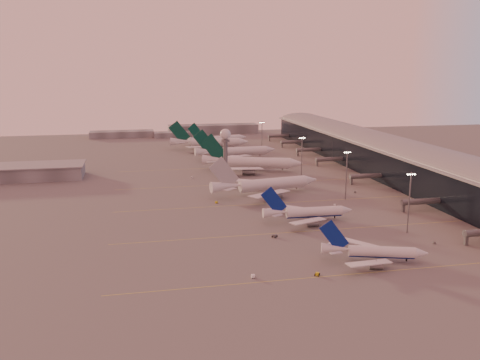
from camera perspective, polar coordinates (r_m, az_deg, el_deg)
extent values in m
plane|color=#5F5C5C|center=(195.55, 3.22, -7.02)|extent=(700.00, 700.00, 0.00)
cube|color=gold|center=(175.54, 15.91, -9.83)|extent=(180.00, 0.25, 0.02)
cube|color=gold|center=(213.77, 10.34, -5.49)|extent=(180.00, 0.25, 0.02)
cube|color=gold|center=(254.23, 6.55, -2.46)|extent=(180.00, 0.25, 0.02)
cube|color=gold|center=(296.01, 3.83, -0.27)|extent=(180.00, 0.25, 0.02)
cube|color=gold|center=(343.38, 1.59, 1.54)|extent=(180.00, 0.25, 0.02)
cube|color=black|center=(332.41, 16.45, 2.24)|extent=(36.00, 360.00, 18.00)
cylinder|color=slate|center=(331.00, 16.55, 3.77)|extent=(10.08, 360.00, 10.08)
cube|color=slate|center=(330.97, 16.55, 3.80)|extent=(40.00, 362.00, 0.80)
cube|color=slate|center=(209.82, 24.06, -6.12)|extent=(1.20, 1.20, 4.40)
cylinder|color=slate|center=(251.15, 19.90, -2.27)|extent=(22.00, 2.80, 2.80)
cube|color=slate|center=(246.68, 17.88, -2.93)|extent=(1.20, 1.20, 4.40)
cylinder|color=slate|center=(300.54, 14.16, 0.45)|extent=(22.00, 2.80, 2.80)
cube|color=slate|center=(296.82, 12.40, -0.07)|extent=(1.20, 1.20, 4.40)
cylinder|color=slate|center=(350.74, 10.20, 2.32)|extent=(22.00, 2.80, 2.80)
cube|color=slate|center=(347.55, 8.66, 1.90)|extent=(1.20, 1.20, 4.40)
cylinder|color=slate|center=(389.42, 7.90, 3.40)|extent=(22.00, 2.80, 2.80)
cube|color=slate|center=(386.56, 6.50, 3.03)|extent=(1.20, 1.20, 4.40)
cylinder|color=slate|center=(428.73, 6.02, 4.28)|extent=(22.00, 2.80, 2.80)
cube|color=slate|center=(426.13, 4.73, 3.94)|extent=(1.20, 1.20, 4.40)
cylinder|color=slate|center=(466.61, 4.52, 4.97)|extent=(22.00, 2.80, 2.80)
cube|color=slate|center=(464.22, 3.33, 4.67)|extent=(1.20, 1.20, 4.40)
cube|color=slate|center=(331.57, -24.07, 0.75)|extent=(80.00, 25.00, 8.00)
cube|color=slate|center=(330.82, -24.14, 1.46)|extent=(82.00, 27.00, 0.60)
cylinder|color=slate|center=(307.46, -1.64, 2.33)|extent=(2.60, 2.60, 22.00)
cylinder|color=slate|center=(305.64, -1.65, 4.45)|extent=(5.20, 5.20, 1.20)
sphere|color=silver|center=(305.12, -1.66, 5.17)|extent=(6.40, 6.40, 6.40)
cylinder|color=slate|center=(304.67, -1.66, 5.86)|extent=(0.16, 0.16, 2.00)
cylinder|color=slate|center=(213.87, 18.46, -2.44)|extent=(0.56, 0.56, 25.00)
cube|color=slate|center=(211.23, 18.68, 0.70)|extent=(3.60, 0.25, 0.25)
sphere|color=#FFEABF|center=(210.56, 18.32, 0.58)|extent=(0.56, 0.56, 0.56)
sphere|color=#FFEABF|center=(211.06, 18.56, 0.59)|extent=(0.56, 0.56, 0.56)
sphere|color=#FFEABF|center=(211.56, 18.79, 0.60)|extent=(0.56, 0.56, 0.56)
sphere|color=#FFEABF|center=(212.07, 19.03, 0.61)|extent=(0.56, 0.56, 0.56)
cylinder|color=slate|center=(260.20, 11.86, 0.53)|extent=(0.56, 0.56, 25.00)
cube|color=slate|center=(258.04, 11.98, 3.13)|extent=(3.60, 0.25, 0.25)
sphere|color=#FFEABF|center=(257.50, 11.66, 3.04)|extent=(0.56, 0.56, 0.56)
sphere|color=#FFEABF|center=(257.90, 11.87, 3.04)|extent=(0.56, 0.56, 0.56)
sphere|color=#FFEABF|center=(258.30, 12.07, 3.05)|extent=(0.56, 0.56, 0.56)
sphere|color=#FFEABF|center=(258.70, 12.28, 3.05)|extent=(0.56, 0.56, 0.56)
cylinder|color=slate|center=(308.77, 6.95, 2.56)|extent=(0.56, 0.56, 25.00)
cube|color=slate|center=(306.95, 7.00, 4.77)|extent=(3.60, 0.25, 0.25)
sphere|color=#FFEABF|center=(306.52, 6.74, 4.69)|extent=(0.56, 0.56, 0.56)
sphere|color=#FFEABF|center=(306.84, 6.91, 4.70)|extent=(0.56, 0.56, 0.56)
sphere|color=#FFEABF|center=(307.16, 7.09, 4.70)|extent=(0.56, 0.56, 0.56)
sphere|color=#FFEABF|center=(307.49, 7.27, 4.70)|extent=(0.56, 0.56, 0.56)
cylinder|color=slate|center=(393.54, 2.47, 4.78)|extent=(0.56, 0.56, 25.00)
cube|color=slate|center=(392.11, 2.49, 6.52)|extent=(3.60, 0.25, 0.25)
sphere|color=#FFEABF|center=(391.78, 2.27, 6.45)|extent=(0.56, 0.56, 0.56)
sphere|color=#FFEABF|center=(392.03, 2.42, 6.46)|extent=(0.56, 0.56, 0.56)
sphere|color=#FFEABF|center=(392.27, 2.56, 6.46)|extent=(0.56, 0.56, 0.56)
sphere|color=#FFEABF|center=(392.52, 2.70, 6.46)|extent=(0.56, 0.56, 0.56)
cube|color=slate|center=(501.90, -13.11, 5.04)|extent=(60.00, 18.00, 6.00)
cube|color=slate|center=(517.48, -3.04, 5.73)|extent=(90.00, 20.00, 9.00)
cube|color=slate|center=(493.41, -7.29, 5.09)|extent=(40.00, 15.00, 5.00)
cylinder|color=silver|center=(182.33, 15.61, -7.92)|extent=(22.36, 10.52, 3.79)
cylinder|color=navy|center=(182.62, 15.59, -8.17)|extent=(21.61, 9.38, 2.73)
cone|color=silver|center=(185.01, 19.71, -7.90)|extent=(5.28, 4.95, 3.79)
cone|color=silver|center=(180.21, 10.60, -7.74)|extent=(10.06, 6.51, 3.79)
cube|color=silver|center=(173.10, 14.27, -9.19)|extent=(16.52, 6.45, 1.19)
cylinder|color=slate|center=(176.17, 15.03, -9.45)|extent=(4.87, 3.68, 2.47)
cube|color=slate|center=(175.78, 15.05, -9.13)|extent=(0.36, 0.33, 1.52)
cube|color=silver|center=(190.43, 13.52, -7.13)|extent=(13.87, 14.20, 1.19)
cylinder|color=slate|center=(189.33, 14.39, -7.85)|extent=(4.87, 3.68, 2.47)
cube|color=slate|center=(188.97, 14.41, -7.55)|extent=(0.36, 0.33, 1.52)
cube|color=navy|center=(178.62, 10.51, -6.33)|extent=(10.01, 3.56, 11.31)
cube|color=silver|center=(176.15, 10.72, -8.20)|extent=(4.49, 2.20, 0.25)
cube|color=silver|center=(184.23, 10.52, -7.25)|extent=(4.22, 4.16, 0.25)
cylinder|color=black|center=(184.82, 18.18, -8.67)|extent=(0.50, 0.50, 1.00)
cylinder|color=black|center=(184.95, 14.90, -8.42)|extent=(1.20, 0.82, 1.10)
cylinder|color=black|center=(180.90, 15.10, -8.91)|extent=(1.20, 0.82, 1.10)
cylinder|color=silver|center=(223.55, 8.33, -3.69)|extent=(24.97, 5.04, 4.23)
cylinder|color=navy|center=(223.81, 8.32, -3.92)|extent=(24.44, 3.84, 3.05)
cone|color=silver|center=(228.53, 11.87, -3.47)|extent=(4.94, 4.39, 4.23)
cone|color=silver|center=(218.64, 3.93, -3.81)|extent=(10.55, 4.57, 4.23)
cube|color=silver|center=(212.45, 7.63, -4.74)|extent=(17.97, 11.65, 1.33)
cylinder|color=slate|center=(216.16, 8.19, -4.99)|extent=(4.90, 2.91, 2.75)
cube|color=slate|center=(215.81, 8.20, -4.69)|extent=(0.34, 0.29, 1.69)
cube|color=silver|center=(231.55, 6.09, -3.25)|extent=(17.66, 12.56, 1.33)
cylinder|color=slate|center=(230.65, 6.97, -3.83)|extent=(4.90, 2.91, 2.75)
cube|color=slate|center=(230.32, 6.98, -3.55)|extent=(0.34, 0.29, 1.69)
cube|color=navy|center=(217.11, 3.82, -2.49)|extent=(11.62, 0.77, 12.61)
cube|color=silver|center=(214.14, 4.25, -4.14)|extent=(5.13, 3.61, 0.28)
cube|color=silver|center=(223.10, 3.65, -3.44)|extent=(5.09, 3.84, 0.28)
cylinder|color=black|center=(227.43, 10.58, -4.25)|extent=(0.56, 0.56, 1.11)
cylinder|color=black|center=(225.98, 7.63, -4.24)|extent=(1.24, 0.60, 1.22)
cylinder|color=black|center=(221.52, 8.01, -4.60)|extent=(1.24, 0.60, 1.22)
cylinder|color=silver|center=(269.58, 3.71, -0.65)|extent=(38.00, 12.09, 5.87)
cylinder|color=silver|center=(269.88, 3.71, -0.92)|extent=(36.98, 10.35, 4.22)
cone|color=silver|center=(279.65, 7.87, -0.26)|extent=(8.15, 7.00, 5.87)
cone|color=silver|center=(259.45, -1.62, -0.98)|extent=(16.51, 8.43, 5.87)
cube|color=silver|center=(252.31, 3.33, -1.80)|extent=(25.14, 21.41, 1.74)
cylinder|color=slate|center=(258.01, 3.90, -2.03)|extent=(7.80, 4.98, 3.81)
cube|color=slate|center=(257.68, 3.90, -1.74)|extent=(0.32, 0.28, 2.35)
cube|color=silver|center=(280.15, 0.65, -0.34)|extent=(27.54, 14.40, 1.74)
cylinder|color=slate|center=(279.09, 1.80, -0.89)|extent=(7.80, 4.98, 3.81)
cube|color=slate|center=(278.78, 1.80, -0.62)|extent=(0.32, 0.28, 2.35)
cube|color=#9A9CA1|center=(257.66, -1.80, 0.50)|extent=(16.08, 3.06, 17.41)
cube|color=silver|center=(252.68, -1.13, -1.32)|extent=(7.49, 6.45, 0.24)
cube|color=silver|center=(265.98, -2.22, -0.62)|extent=(7.74, 4.66, 0.24)
cylinder|color=black|center=(276.65, 6.38, -1.13)|extent=(0.47, 0.47, 0.95)
cylinder|color=black|center=(271.00, 2.93, -1.34)|extent=(1.11, 0.64, 1.04)
cylinder|color=black|center=(267.33, 3.30, -1.54)|extent=(1.11, 0.64, 1.04)
cylinder|color=silver|center=(326.76, 2.13, 1.78)|extent=(39.89, 19.44, 6.46)
cylinder|color=silver|center=(327.03, 2.12, 1.53)|extent=(38.53, 17.47, 4.65)
cone|color=silver|center=(325.38, 6.32, 1.67)|extent=(9.46, 8.67, 6.46)
cone|color=silver|center=(330.50, -2.78, 2.04)|extent=(17.98, 11.69, 6.46)
cube|color=silver|center=(311.67, 0.02, 1.05)|extent=(29.74, 10.97, 1.91)
cylinder|color=slate|center=(315.47, 1.00, 0.70)|extent=(8.70, 6.54, 4.20)
cube|color=slate|center=(315.17, 1.00, 0.97)|extent=(0.41, 0.37, 2.58)
cube|color=silver|center=(344.47, 0.76, 2.15)|extent=(24.61, 25.97, 1.91)
cylinder|color=slate|center=(340.53, 1.50, 1.58)|extent=(8.70, 6.54, 4.20)
cube|color=slate|center=(340.24, 1.50, 1.83)|extent=(0.41, 0.37, 2.58)
cube|color=#06392E|center=(329.34, -2.94, 3.36)|extent=(16.87, 6.29, 19.11)
cube|color=silver|center=(323.04, -3.08, 1.82)|extent=(8.03, 3.77, 0.28)
cube|color=silver|center=(338.02, -2.59, 2.30)|extent=(7.50, 7.56, 0.28)
cylinder|color=black|center=(326.45, 4.78, 1.02)|extent=(0.56, 0.56, 1.11)
cylinder|color=black|center=(330.22, 1.61, 1.20)|extent=(1.34, 0.93, 1.22)
cylinder|color=black|center=(325.45, 1.51, 1.03)|extent=(1.34, 0.93, 1.22)
cylinder|color=silver|center=(373.62, 0.16, 3.10)|extent=(37.90, 8.47, 6.06)
cylinder|color=silver|center=(373.85, 0.16, 2.90)|extent=(37.05, 6.73, 4.37)
cone|color=silver|center=(380.22, 3.42, 3.24)|extent=(7.65, 6.52, 6.06)
cone|color=silver|center=(367.28, -3.86, 3.03)|extent=(16.12, 7.07, 6.06)
cube|color=silver|center=(356.36, -0.59, 2.47)|extent=(26.54, 19.72, 1.79)
cylinder|color=slate|center=(361.53, -0.04, 2.21)|extent=(7.51, 4.40, 3.94)
cube|color=slate|center=(361.28, -0.04, 2.44)|extent=(0.33, 0.28, 2.43)
cube|color=silver|center=(386.57, -1.80, 3.25)|extent=(27.48, 17.00, 1.79)
cylinder|color=slate|center=(384.51, -1.00, 2.83)|extent=(7.51, 4.40, 3.94)
cube|color=slate|center=(384.27, -1.00, 3.04)|extent=(0.33, 0.28, 2.43)
cube|color=#06392E|center=(366.01, -4.00, 4.14)|extent=(16.67, 1.44, 17.94)
cube|color=silver|center=(360.18, -3.66, 2.87)|extent=(7.67, 5.97, 0.26)
cube|color=silver|center=(374.24, -4.13, 3.23)|extent=(7.77, 5.29, 0.26)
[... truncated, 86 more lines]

